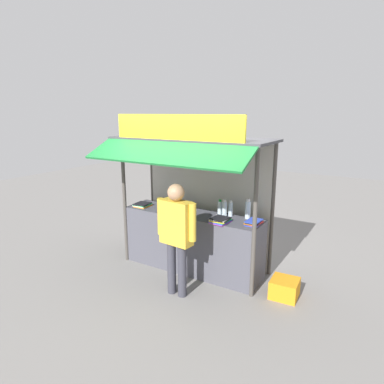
% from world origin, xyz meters
% --- Properties ---
extents(ground_plane, '(20.00, 20.00, 0.00)m').
position_xyz_m(ground_plane, '(0.00, 0.00, 0.00)').
color(ground_plane, slate).
extents(stall_counter, '(2.31, 0.58, 0.96)m').
position_xyz_m(stall_counter, '(0.00, 0.00, 0.48)').
color(stall_counter, '#4C4C56').
rests_on(stall_counter, ground).
extents(stall_structure, '(2.51, 1.51, 2.51)m').
position_xyz_m(stall_structure, '(0.00, 0.13, 1.52)').
color(stall_structure, '#4C4742').
rests_on(stall_structure, ground).
extents(water_bottle_center, '(0.07, 0.07, 0.25)m').
position_xyz_m(water_bottle_center, '(0.41, 0.16, 1.08)').
color(water_bottle_center, silver).
rests_on(water_bottle_center, stall_counter).
extents(water_bottle_front_right, '(0.07, 0.07, 0.25)m').
position_xyz_m(water_bottle_front_right, '(0.59, 0.18, 1.08)').
color(water_bottle_front_right, silver).
rests_on(water_bottle_front_right, stall_counter).
extents(water_bottle_far_left, '(0.08, 0.08, 0.28)m').
position_xyz_m(water_bottle_far_left, '(-0.37, 0.18, 1.09)').
color(water_bottle_far_left, silver).
rests_on(water_bottle_far_left, stall_counter).
extents(water_bottle_far_right, '(0.07, 0.07, 0.27)m').
position_xyz_m(water_bottle_far_right, '(0.51, 0.12, 1.09)').
color(water_bottle_far_right, silver).
rests_on(water_bottle_far_right, stall_counter).
extents(water_bottle_front_left, '(0.08, 0.08, 0.30)m').
position_xyz_m(water_bottle_front_left, '(0.86, 0.21, 1.10)').
color(water_bottle_front_left, silver).
rests_on(water_bottle_front_left, stall_counter).
extents(magazine_stack_rear_center, '(0.21, 0.27, 0.08)m').
position_xyz_m(magazine_stack_rear_center, '(-0.19, -0.03, 1.00)').
color(magazine_stack_rear_center, red).
rests_on(magazine_stack_rear_center, stall_counter).
extents(magazine_stack_back_left, '(0.22, 0.30, 0.06)m').
position_xyz_m(magazine_stack_back_left, '(1.03, 0.01, 0.99)').
color(magazine_stack_back_left, blue).
rests_on(magazine_stack_back_left, stall_counter).
extents(magazine_stack_back_right, '(0.26, 0.28, 0.06)m').
position_xyz_m(magazine_stack_back_right, '(-0.94, -0.09, 0.99)').
color(magazine_stack_back_right, orange).
rests_on(magazine_stack_back_right, stall_counter).
extents(magazine_stack_right, '(0.28, 0.31, 0.07)m').
position_xyz_m(magazine_stack_right, '(0.59, -0.17, 1.00)').
color(magazine_stack_right, purple).
rests_on(magazine_stack_right, stall_counter).
extents(banana_bunch_inner_left, '(0.09, 0.09, 0.27)m').
position_xyz_m(banana_bunch_inner_left, '(-0.28, -0.39, 1.82)').
color(banana_bunch_inner_left, '#332D23').
extents(banana_bunch_inner_right, '(0.10, 0.09, 0.27)m').
position_xyz_m(banana_bunch_inner_right, '(0.67, -0.39, 1.84)').
color(banana_bunch_inner_right, '#332D23').
extents(vendor_person, '(0.61, 0.24, 1.61)m').
position_xyz_m(vendor_person, '(0.23, -0.79, 0.97)').
color(vendor_person, '#383842').
rests_on(vendor_person, ground).
extents(plastic_crate, '(0.39, 0.39, 0.26)m').
position_xyz_m(plastic_crate, '(1.56, -0.07, 0.13)').
color(plastic_crate, orange).
rests_on(plastic_crate, ground).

